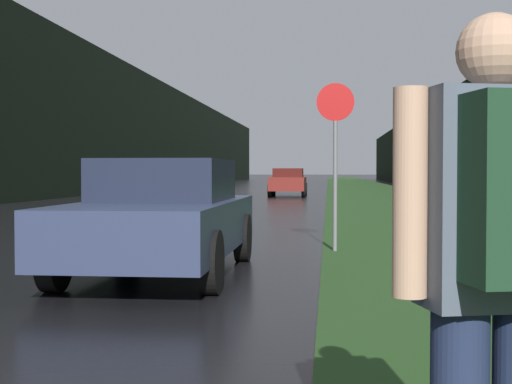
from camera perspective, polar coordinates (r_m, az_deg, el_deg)
grass_verge at (r=39.60m, az=10.01°, el=-0.29°), size 6.00×240.00×0.02m
lane_stripe_c at (r=14.46m, az=-11.11°, el=-3.67°), size 0.12×3.00×0.01m
lane_stripe_d at (r=21.24m, az=-5.60°, el=-1.95°), size 0.12×3.00×0.01m
treeline_far_side at (r=51.58m, az=-10.33°, el=4.91°), size 2.00×140.00×8.57m
treeline_near_side at (r=50.31m, az=16.04°, el=3.86°), size 2.00×140.00×6.65m
stop_sign at (r=11.86m, az=6.36°, el=3.28°), size 0.62×0.07×2.80m
hitchhiker_with_backpack at (r=2.27m, az=18.79°, el=-5.93°), size 0.62×0.50×1.82m
car_passing_near at (r=9.37m, az=-7.45°, el=-1.90°), size 1.96×4.67×1.50m
car_passing_far at (r=38.11m, az=2.58°, el=0.81°), size 1.95×4.03×1.50m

